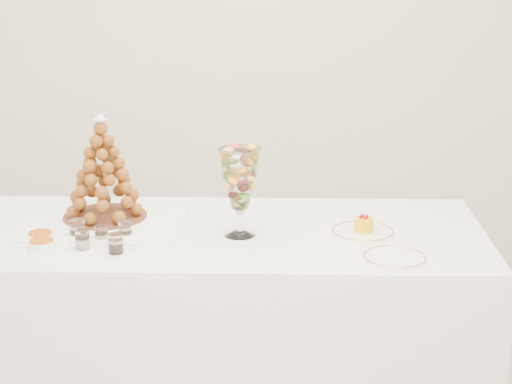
{
  "coord_description": "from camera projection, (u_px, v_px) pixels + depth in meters",
  "views": [
    {
      "loc": [
        0.1,
        -2.8,
        1.88
      ],
      "look_at": [
        0.07,
        0.22,
        0.97
      ],
      "focal_mm": 60.0,
      "sensor_mm": 36.0,
      "label": 1
    }
  ],
  "objects": [
    {
      "name": "buffet_table",
      "position": [
        205.0,
        328.0,
        3.34
      ],
      "size": [
        2.15,
        0.89,
        0.81
      ],
      "rotation": [
        0.0,
        0.0,
        -0.02
      ],
      "color": "white",
      "rests_on": "ground"
    },
    {
      "name": "verrine_d",
      "position": [
        83.0,
        239.0,
        3.03
      ],
      "size": [
        0.05,
        0.05,
        0.07
      ],
      "primitive_type": "cylinder",
      "rotation": [
        0.0,
        0.0,
        -0.0
      ],
      "color": "white",
      "rests_on": "buffet_table"
    },
    {
      "name": "croquembouche",
      "position": [
        103.0,
        168.0,
        3.26
      ],
      "size": [
        0.32,
        0.32,
        0.4
      ],
      "rotation": [
        0.0,
        0.0,
        0.13
      ],
      "color": "maroon",
      "rests_on": "lace_tray"
    },
    {
      "name": "macaron_vase",
      "position": [
        240.0,
        180.0,
        3.11
      ],
      "size": [
        0.15,
        0.15,
        0.33
      ],
      "color": "white",
      "rests_on": "buffet_table"
    },
    {
      "name": "verrine_c",
      "position": [
        125.0,
        230.0,
        3.13
      ],
      "size": [
        0.05,
        0.05,
        0.07
      ],
      "primitive_type": "cylinder",
      "rotation": [
        0.0,
        0.0,
        0.0
      ],
      "color": "white",
      "rests_on": "buffet_table"
    },
    {
      "name": "verrine_e",
      "position": [
        116.0,
        243.0,
        2.99
      ],
      "size": [
        0.07,
        0.07,
        0.07
      ],
      "primitive_type": "cylinder",
      "rotation": [
        0.0,
        0.0,
        -0.31
      ],
      "color": "white",
      "rests_on": "buffet_table"
    },
    {
      "name": "verrine_b",
      "position": [
        101.0,
        235.0,
        3.08
      ],
      "size": [
        0.06,
        0.06,
        0.06
      ],
      "primitive_type": "cylinder",
      "rotation": [
        0.0,
        0.0,
        -0.33
      ],
      "color": "white",
      "rests_on": "buffet_table"
    },
    {
      "name": "lace_tray",
      "position": [
        104.0,
        225.0,
        3.26
      ],
      "size": [
        0.62,
        0.48,
        0.02
      ],
      "primitive_type": "cube",
      "rotation": [
        0.0,
        0.0,
        -0.04
      ],
      "color": "white",
      "rests_on": "buffet_table"
    },
    {
      "name": "ramekin_front",
      "position": [
        42.0,
        245.0,
        3.03
      ],
      "size": [
        0.1,
        0.1,
        0.03
      ],
      "primitive_type": "cylinder",
      "color": "white",
      "rests_on": "buffet_table"
    },
    {
      "name": "verrine_a",
      "position": [
        77.0,
        229.0,
        3.12
      ],
      "size": [
        0.07,
        0.07,
        0.07
      ],
      "primitive_type": "cylinder",
      "rotation": [
        0.0,
        0.0,
        -0.33
      ],
      "color": "white",
      "rests_on": "buffet_table"
    },
    {
      "name": "ramekin_back",
      "position": [
        41.0,
        237.0,
        3.11
      ],
      "size": [
        0.1,
        0.1,
        0.03
      ],
      "primitive_type": "cylinder",
      "color": "white",
      "rests_on": "buffet_table"
    },
    {
      "name": "cake_plate",
      "position": [
        363.0,
        232.0,
        3.19
      ],
      "size": [
        0.24,
        0.24,
        0.01
      ],
      "primitive_type": "cylinder",
      "color": "white",
      "rests_on": "buffet_table"
    },
    {
      "name": "spare_plate",
      "position": [
        395.0,
        258.0,
        2.94
      ],
      "size": [
        0.22,
        0.22,
        0.01
      ],
      "primitive_type": "cylinder",
      "color": "white",
      "rests_on": "buffet_table"
    },
    {
      "name": "mousse_cake",
      "position": [
        364.0,
        224.0,
        3.18
      ],
      "size": [
        0.07,
        0.07,
        0.06
      ],
      "color": "#EEAC0B",
      "rests_on": "cake_plate"
    }
  ]
}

